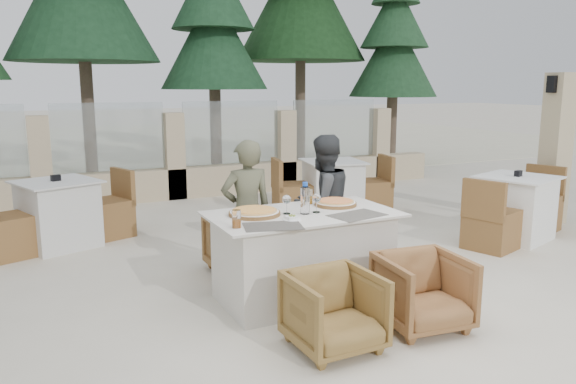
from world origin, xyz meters
name	(u,v)px	position (x,y,z in m)	size (l,w,h in m)	color
ground	(311,295)	(0.00, 0.00, 0.00)	(80.00, 80.00, 0.00)	beige
sand_patch	(101,145)	(0.00, 14.00, 0.01)	(30.00, 16.00, 0.01)	beige
perimeter_wall_far	(174,150)	(0.00, 4.80, 0.80)	(10.00, 0.34, 1.60)	#CAB58E
lantern_pillar	(556,149)	(4.20, 1.00, 1.00)	(0.34, 0.34, 2.00)	#C7B58D
pine_mid_left	(82,9)	(-1.00, 7.50, 3.25)	(2.86, 2.86, 6.50)	#1C4225
pine_centre	(214,52)	(1.50, 7.20, 2.50)	(2.20, 2.20, 5.00)	#1E4627
pine_mid_right	(301,16)	(3.80, 7.80, 3.40)	(2.99, 2.99, 6.80)	#193C1A
pine_far_right	(393,66)	(5.50, 6.50, 2.25)	(1.98, 1.98, 4.50)	#1F4727
dining_table	(303,256)	(-0.11, -0.04, 0.39)	(1.60, 0.90, 0.77)	beige
placemat_near_left	(273,226)	(-0.53, -0.35, 0.77)	(0.45, 0.30, 0.00)	#524D46
placemat_near_right	(357,215)	(0.26, -0.31, 0.77)	(0.45, 0.30, 0.00)	#5B574E
pizza_left	(255,212)	(-0.51, 0.06, 0.80)	(0.43, 0.43, 0.06)	orange
pizza_right	(336,203)	(0.29, 0.10, 0.79)	(0.38, 0.38, 0.05)	#F04F20
water_bottle	(305,198)	(-0.11, -0.07, 0.91)	(0.08, 0.08, 0.27)	#A1C0D3
wine_glass_centre	(287,203)	(-0.25, -0.01, 0.86)	(0.08, 0.08, 0.18)	silver
wine_glass_near	(317,202)	(0.00, -0.07, 0.86)	(0.08, 0.08, 0.18)	silver
beer_glass_left	(236,219)	(-0.79, -0.27, 0.84)	(0.07, 0.07, 0.14)	orange
beer_glass_right	(309,196)	(0.11, 0.27, 0.84)	(0.07, 0.07, 0.14)	orange
olive_dish	(292,217)	(-0.30, -0.23, 0.79)	(0.11, 0.11, 0.04)	white
armchair_far_left	(241,243)	(-0.33, 0.88, 0.29)	(0.62, 0.64, 0.58)	brown
armchair_far_right	(307,236)	(0.41, 0.88, 0.28)	(0.59, 0.61, 0.56)	olive
armchair_near_left	(334,311)	(-0.34, -0.98, 0.28)	(0.60, 0.61, 0.56)	olive
armchair_near_right	(423,292)	(0.46, -0.96, 0.29)	(0.61, 0.63, 0.57)	brown
diner_left	(247,212)	(-0.38, 0.59, 0.68)	(0.49, 0.32, 1.35)	#56563F
diner_right	(323,203)	(0.44, 0.59, 0.68)	(0.66, 0.52, 1.37)	#37393C
bg_table_a	(59,214)	(-1.91, 2.61, 0.39)	(1.64, 0.82, 0.77)	silver
bg_table_b	(333,187)	(1.79, 2.74, 0.39)	(1.64, 0.82, 0.77)	silver
bg_table_c	(516,208)	(3.09, 0.59, 0.39)	(1.64, 0.82, 0.77)	white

